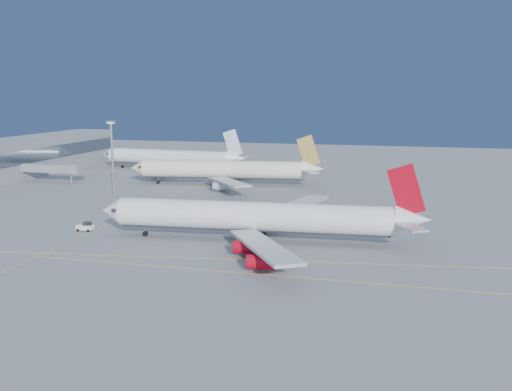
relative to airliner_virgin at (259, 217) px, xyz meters
name	(u,v)px	position (x,y,z in m)	size (l,w,h in m)	color
ground	(244,251)	(-1.06, -8.69, -5.55)	(500.00, 500.00, 0.00)	slate
terminal	(24,157)	(-116.00, 76.31, 1.97)	(18.40, 110.00, 15.00)	gray
jet_bridge	(54,169)	(-94.17, 63.31, -0.37)	(23.60, 3.60, 6.90)	gray
taxiway_lines	(189,240)	(-15.78, -2.35, -5.54)	(118.86, 140.00, 0.02)	yellow
airliner_virgin	(259,217)	(0.00, 0.00, 0.00)	(74.58, 66.83, 18.39)	white
airliner_etihad	(226,170)	(-30.76, 73.40, 0.04)	(70.21, 64.32, 18.34)	beige
airliner_third	(171,157)	(-65.05, 104.84, -0.02)	(68.05, 62.53, 18.24)	white
pushback_tug	(86,227)	(-43.03, -0.81, -4.52)	(3.95, 2.43, 2.21)	white
light_mast	(112,155)	(-53.25, 32.56, 9.00)	(2.13, 2.13, 24.64)	gray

